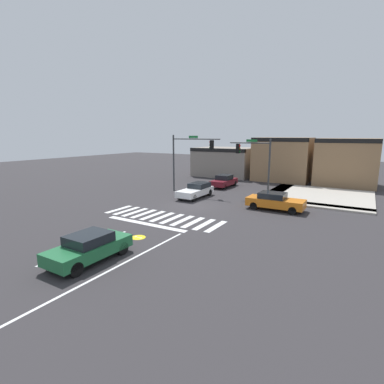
{
  "coord_description": "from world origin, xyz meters",
  "views": [
    {
      "loc": [
        12.99,
        -21.7,
        6.12
      ],
      "look_at": [
        -0.11,
        0.07,
        1.17
      ],
      "focal_mm": 27.28,
      "sensor_mm": 36.0,
      "label": 1
    }
  ],
  "objects_px": {
    "car_white": "(196,190)",
    "traffic_signal_northwest": "(189,153)",
    "car_orange": "(275,201)",
    "traffic_signal_northeast": "(255,158)",
    "car_maroon": "(224,181)",
    "car_green": "(89,247)"
  },
  "relations": [
    {
      "from": "traffic_signal_northeast",
      "to": "car_maroon",
      "type": "relative_size",
      "value": 1.33
    },
    {
      "from": "traffic_signal_northeast",
      "to": "car_orange",
      "type": "relative_size",
      "value": 1.26
    },
    {
      "from": "traffic_signal_northwest",
      "to": "car_maroon",
      "type": "height_order",
      "value": "traffic_signal_northwest"
    },
    {
      "from": "car_green",
      "to": "car_maroon",
      "type": "bearing_deg",
      "value": 8.07
    },
    {
      "from": "traffic_signal_northwest",
      "to": "car_white",
      "type": "height_order",
      "value": "traffic_signal_northwest"
    },
    {
      "from": "car_orange",
      "to": "car_maroon",
      "type": "relative_size",
      "value": 1.06
    },
    {
      "from": "car_orange",
      "to": "car_green",
      "type": "xyz_separation_m",
      "value": [
        -5.04,
        -14.83,
        -0.01
      ]
    },
    {
      "from": "car_orange",
      "to": "car_white",
      "type": "bearing_deg",
      "value": 173.57
    },
    {
      "from": "traffic_signal_northeast",
      "to": "car_green",
      "type": "xyz_separation_m",
      "value": [
        -1.92,
        -18.56,
        -3.27
      ]
    },
    {
      "from": "car_orange",
      "to": "car_green",
      "type": "distance_m",
      "value": 15.67
    },
    {
      "from": "car_white",
      "to": "car_maroon",
      "type": "bearing_deg",
      "value": -178.87
    },
    {
      "from": "car_orange",
      "to": "traffic_signal_northeast",
      "type": "bearing_deg",
      "value": 129.97
    },
    {
      "from": "car_green",
      "to": "car_white",
      "type": "bearing_deg",
      "value": 11.04
    },
    {
      "from": "car_white",
      "to": "traffic_signal_northwest",
      "type": "bearing_deg",
      "value": -134.18
    },
    {
      "from": "traffic_signal_northeast",
      "to": "traffic_signal_northwest",
      "type": "relative_size",
      "value": 0.94
    },
    {
      "from": "car_orange",
      "to": "traffic_signal_northwest",
      "type": "bearing_deg",
      "value": 164.32
    },
    {
      "from": "car_green",
      "to": "car_maroon",
      "type": "relative_size",
      "value": 0.96
    },
    {
      "from": "car_white",
      "to": "car_maroon",
      "type": "distance_m",
      "value": 6.88
    },
    {
      "from": "car_green",
      "to": "car_maroon",
      "type": "distance_m",
      "value": 22.86
    },
    {
      "from": "car_green",
      "to": "car_white",
      "type": "height_order",
      "value": "car_green"
    },
    {
      "from": "traffic_signal_northeast",
      "to": "traffic_signal_northwest",
      "type": "xyz_separation_m",
      "value": [
        -6.97,
        -0.89,
        0.31
      ]
    },
    {
      "from": "traffic_signal_northwest",
      "to": "car_green",
      "type": "xyz_separation_m",
      "value": [
        5.05,
        -17.67,
        -3.58
      ]
    }
  ]
}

